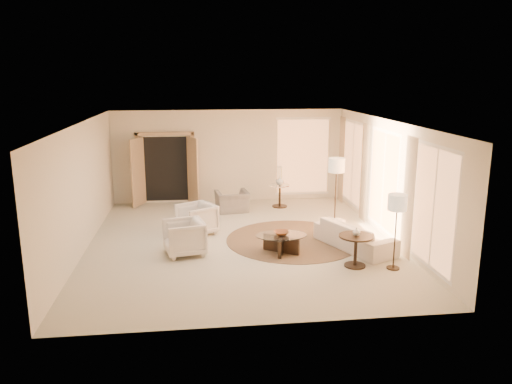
{
  "coord_description": "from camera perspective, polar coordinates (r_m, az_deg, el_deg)",
  "views": [
    {
      "loc": [
        -1.0,
        -11.06,
        3.82
      ],
      "look_at": [
        0.4,
        0.4,
        1.1
      ],
      "focal_mm": 35.0,
      "sensor_mm": 36.0,
      "label": 1
    }
  ],
  "objects": [
    {
      "name": "curtains_right",
      "position": [
        13.08,
        12.84,
        1.82
      ],
      "size": [
        0.06,
        5.2,
        2.6
      ],
      "primitive_type": null,
      "color": "tan",
      "rests_on": "room"
    },
    {
      "name": "floor_lamp_far",
      "position": [
        10.17,
        15.83,
        -1.53
      ],
      "size": [
        0.37,
        0.37,
        1.54
      ],
      "rotation": [
        0.0,
        0.0,
        -0.14
      ],
      "color": "black",
      "rests_on": "room"
    },
    {
      "name": "armchair_right",
      "position": [
        10.96,
        -8.2,
        -4.98
      ],
      "size": [
        0.92,
        0.96,
        0.84
      ],
      "primitive_type": "imported",
      "rotation": [
        0.0,
        0.0,
        -1.35
      ],
      "color": "silver",
      "rests_on": "room"
    },
    {
      "name": "side_vase",
      "position": [
        14.64,
        2.75,
        1.32
      ],
      "size": [
        0.27,
        0.27,
        0.26
      ],
      "primitive_type": "imported",
      "rotation": [
        0.0,
        0.0,
        -0.07
      ],
      "color": "silver",
      "rests_on": "side_table"
    },
    {
      "name": "end_vase",
      "position": [
        10.27,
        11.4,
        -4.5
      ],
      "size": [
        0.17,
        0.17,
        0.16
      ],
      "primitive_type": "imported",
      "rotation": [
        0.0,
        0.0,
        -0.06
      ],
      "color": "silver",
      "rests_on": "end_table"
    },
    {
      "name": "area_rug",
      "position": [
        11.91,
        4.28,
        -5.46
      ],
      "size": [
        3.29,
        3.29,
        0.01
      ],
      "primitive_type": "cylinder",
      "rotation": [
        0.0,
        0.0,
        0.03
      ],
      "color": "#3C281A",
      "rests_on": "room"
    },
    {
      "name": "french_doors",
      "position": [
        15.16,
        -10.25,
        2.58
      ],
      "size": [
        1.95,
        0.66,
        2.16
      ],
      "color": "tan",
      "rests_on": "room"
    },
    {
      "name": "window_back_corner",
      "position": [
        15.57,
        5.38,
        4.07
      ],
      "size": [
        1.7,
        0.1,
        2.4
      ],
      "primitive_type": null,
      "color": "#F09F60",
      "rests_on": "room"
    },
    {
      "name": "accent_chair",
      "position": [
        14.23,
        -2.73,
        -0.69
      ],
      "size": [
        0.98,
        0.71,
        0.79
      ],
      "primitive_type": "imported",
      "rotation": [
        0.0,
        0.0,
        3.29
      ],
      "color": "gray",
      "rests_on": "room"
    },
    {
      "name": "end_table",
      "position": [
        10.36,
        11.33,
        -5.99
      ],
      "size": [
        0.7,
        0.7,
        0.66
      ],
      "rotation": [
        0.0,
        0.0,
        -0.12
      ],
      "color": "black",
      "rests_on": "room"
    },
    {
      "name": "windows_right",
      "position": [
        12.27,
        14.47,
        1.21
      ],
      "size": [
        0.1,
        6.4,
        2.4
      ],
      "primitive_type": null,
      "color": "#F09F60",
      "rests_on": "room"
    },
    {
      "name": "floor_lamp_near",
      "position": [
        12.95,
        9.18,
        2.7
      ],
      "size": [
        0.42,
        0.42,
        1.75
      ],
      "rotation": [
        0.0,
        0.0,
        -0.24
      ],
      "color": "black",
      "rests_on": "room"
    },
    {
      "name": "side_table",
      "position": [
        14.73,
        2.73,
        -0.17
      ],
      "size": [
        0.58,
        0.58,
        0.67
      ],
      "rotation": [
        0.0,
        0.0,
        0.3
      ],
      "color": "black",
      "rests_on": "room"
    },
    {
      "name": "armchair_left",
      "position": [
        12.29,
        -6.81,
        -2.93
      ],
      "size": [
        1.05,
        1.07,
        0.83
      ],
      "primitive_type": "imported",
      "rotation": [
        0.0,
        0.0,
        -1.06
      ],
      "color": "silver",
      "rests_on": "room"
    },
    {
      "name": "sofa",
      "position": [
        11.48,
        11.22,
        -4.89
      ],
      "size": [
        1.54,
        2.17,
        0.59
      ],
      "primitive_type": "imported",
      "rotation": [
        0.0,
        0.0,
        1.98
      ],
      "color": "silver",
      "rests_on": "room"
    },
    {
      "name": "bowl",
      "position": [
        10.93,
        2.91,
        -4.69
      ],
      "size": [
        0.34,
        0.34,
        0.08
      ],
      "primitive_type": "imported",
      "rotation": [
        0.0,
        0.0,
        -0.03
      ],
      "color": "brown",
      "rests_on": "coffee_table"
    },
    {
      "name": "room",
      "position": [
        11.37,
        -1.76,
        0.95
      ],
      "size": [
        7.04,
        8.04,
        2.83
      ],
      "color": "beige",
      "rests_on": "ground"
    },
    {
      "name": "coffee_table",
      "position": [
        10.99,
        2.9,
        -5.66
      ],
      "size": [
        1.45,
        1.45,
        0.41
      ],
      "rotation": [
        0.0,
        0.0,
        0.35
      ],
      "color": "black",
      "rests_on": "room"
    }
  ]
}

